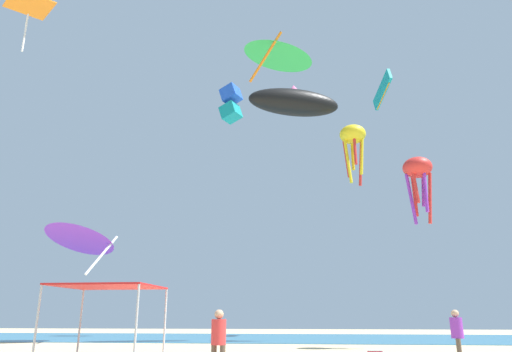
% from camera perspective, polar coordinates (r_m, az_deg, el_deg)
% --- Properties ---
extents(ocean_strip, '(110.00, 18.62, 0.03)m').
position_cam_1_polar(ocean_strip, '(40.60, 2.62, -19.08)').
color(ocean_strip, teal).
rests_on(ocean_strip, ground).
extents(canopy_tent, '(3.19, 2.82, 2.62)m').
position_cam_1_polar(canopy_tent, '(16.72, -17.53, -13.08)').
color(canopy_tent, '#B2B2B7').
rests_on(canopy_tent, ground).
extents(person_near_tent, '(0.45, 0.49, 1.88)m').
position_cam_1_polar(person_near_tent, '(19.73, 23.29, -16.99)').
color(person_near_tent, brown).
rests_on(person_near_tent, ground).
extents(person_leftmost, '(0.45, 0.43, 1.82)m').
position_cam_1_polar(person_leftmost, '(14.43, -4.58, -18.89)').
color(person_leftmost, brown).
rests_on(person_leftmost, ground).
extents(kite_delta_purple, '(6.36, 6.37, 4.36)m').
position_cam_1_polar(kite_delta_purple, '(36.38, -20.45, -6.67)').
color(kite_delta_purple, purple).
extents(kite_octopus_red, '(2.36, 2.36, 4.00)m').
position_cam_1_polar(kite_octopus_red, '(29.15, 19.10, 0.59)').
color(kite_octopus_red, red).
extents(kite_parafoil_teal, '(1.41, 4.58, 2.81)m').
position_cam_1_polar(kite_parafoil_teal, '(49.94, 15.14, 10.03)').
color(kite_parafoil_teal, teal).
extents(kite_diamond_orange, '(2.81, 2.81, 2.78)m').
position_cam_1_polar(kite_diamond_orange, '(27.68, -25.90, 18.04)').
color(kite_diamond_orange, orange).
extents(kite_box_blue, '(2.41, 2.21, 3.81)m').
position_cam_1_polar(kite_box_blue, '(47.38, -3.08, 8.81)').
color(kite_box_blue, blue).
extents(kite_inflatable_black, '(7.59, 4.52, 2.65)m').
position_cam_1_polar(kite_inflatable_black, '(37.04, 4.66, 8.95)').
color(kite_inflatable_black, black).
extents(kite_delta_green, '(4.70, 4.67, 3.06)m').
position_cam_1_polar(kite_delta_green, '(25.02, 2.83, 14.93)').
color(kite_delta_green, green).
extents(kite_octopus_yellow, '(2.14, 2.14, 4.74)m').
position_cam_1_polar(kite_octopus_yellow, '(36.91, 11.71, 4.62)').
color(kite_octopus_yellow, yellow).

